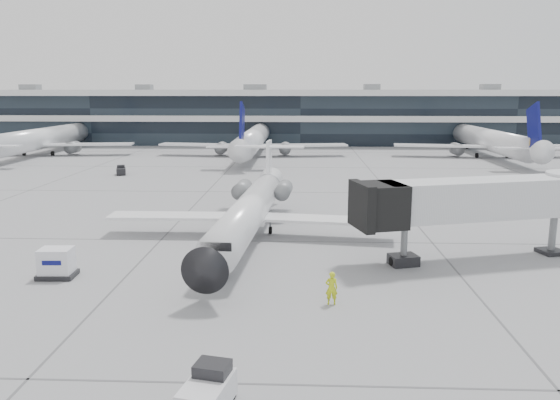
{
  "coord_description": "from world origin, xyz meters",
  "views": [
    {
      "loc": [
        0.48,
        -38.75,
        10.83
      ],
      "look_at": [
        -1.24,
        2.56,
        2.6
      ],
      "focal_mm": 35.0,
      "sensor_mm": 36.0,
      "label": 1
    }
  ],
  "objects_px": {
    "regional_jet": "(251,209)",
    "baggage_tug": "(208,391)",
    "ramp_worker": "(332,288)",
    "jet_bridge": "(494,199)",
    "cargo_uld": "(57,263)"
  },
  "relations": [
    {
      "from": "jet_bridge",
      "to": "baggage_tug",
      "type": "height_order",
      "value": "jet_bridge"
    },
    {
      "from": "jet_bridge",
      "to": "cargo_uld",
      "type": "height_order",
      "value": "jet_bridge"
    },
    {
      "from": "regional_jet",
      "to": "baggage_tug",
      "type": "xyz_separation_m",
      "value": [
        0.68,
        -22.88,
        -1.49
      ]
    },
    {
      "from": "ramp_worker",
      "to": "cargo_uld",
      "type": "bearing_deg",
      "value": -16.92
    },
    {
      "from": "baggage_tug",
      "to": "cargo_uld",
      "type": "bearing_deg",
      "value": 142.58
    },
    {
      "from": "regional_jet",
      "to": "baggage_tug",
      "type": "distance_m",
      "value": 22.94
    },
    {
      "from": "jet_bridge",
      "to": "cargo_uld",
      "type": "xyz_separation_m",
      "value": [
        -26.93,
        -4.9,
        -3.14
      ]
    },
    {
      "from": "baggage_tug",
      "to": "cargo_uld",
      "type": "height_order",
      "value": "cargo_uld"
    },
    {
      "from": "regional_jet",
      "to": "baggage_tug",
      "type": "height_order",
      "value": "regional_jet"
    },
    {
      "from": "ramp_worker",
      "to": "baggage_tug",
      "type": "bearing_deg",
      "value": 59.4
    },
    {
      "from": "jet_bridge",
      "to": "baggage_tug",
      "type": "bearing_deg",
      "value": -146.43
    },
    {
      "from": "ramp_worker",
      "to": "baggage_tug",
      "type": "distance_m",
      "value": 10.81
    },
    {
      "from": "ramp_worker",
      "to": "baggage_tug",
      "type": "height_order",
      "value": "ramp_worker"
    },
    {
      "from": "jet_bridge",
      "to": "regional_jet",
      "type": "bearing_deg",
      "value": 148.12
    },
    {
      "from": "baggage_tug",
      "to": "regional_jet",
      "type": "bearing_deg",
      "value": 103.8
    }
  ]
}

